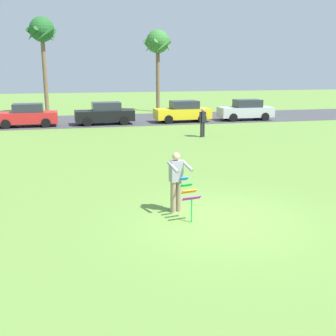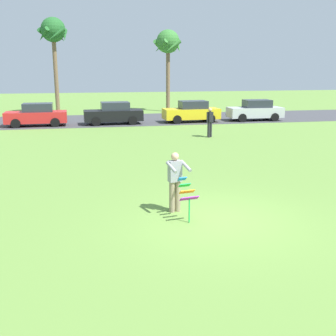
{
  "view_description": "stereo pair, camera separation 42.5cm",
  "coord_description": "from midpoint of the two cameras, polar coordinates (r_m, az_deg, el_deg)",
  "views": [
    {
      "loc": [
        -3.85,
        -10.0,
        4.03
      ],
      "look_at": [
        -1.05,
        1.92,
        1.05
      ],
      "focal_mm": 44.2,
      "sensor_mm": 36.0,
      "label": 1
    },
    {
      "loc": [
        -3.44,
        -10.09,
        4.03
      ],
      "look_at": [
        -1.05,
        1.92,
        1.05
      ],
      "focal_mm": 44.2,
      "sensor_mm": 36.0,
      "label": 2
    }
  ],
  "objects": [
    {
      "name": "ground_plane",
      "position": [
        11.42,
        8.19,
        -7.13
      ],
      "size": [
        120.0,
        120.0,
        0.0
      ],
      "primitive_type": "plane",
      "color": "olive"
    },
    {
      "name": "person_kite_flyer",
      "position": [
        11.66,
        2.04,
        -1.64
      ],
      "size": [
        0.64,
        0.73,
        1.73
      ],
      "color": "gray",
      "rests_on": "ground"
    },
    {
      "name": "palm_tree_centre_far",
      "position": [
        39.24,
        0.32,
        16.64
      ],
      "size": [
        2.58,
        2.71,
        7.39
      ],
      "color": "brown",
      "rests_on": "ground"
    },
    {
      "name": "road_strip",
      "position": [
        33.17,
        -4.89,
        6.67
      ],
      "size": [
        120.0,
        8.0,
        0.01
      ],
      "primitive_type": "cube",
      "color": "#424247",
      "rests_on": "ground"
    },
    {
      "name": "person_walker_near",
      "position": [
        24.65,
        6.29,
        6.39
      ],
      "size": [
        0.49,
        0.38,
        1.73
      ],
      "color": "#26262B",
      "rests_on": "ground"
    },
    {
      "name": "parked_car_silver",
      "position": [
        33.22,
        12.32,
        7.75
      ],
      "size": [
        4.24,
        1.91,
        1.6
      ],
      "color": "silver",
      "rests_on": "ground"
    },
    {
      "name": "parked_car_yellow",
      "position": [
        31.54,
        3.66,
        7.74
      ],
      "size": [
        4.25,
        1.94,
        1.6
      ],
      "color": "yellow",
      "rests_on": "ground"
    },
    {
      "name": "parked_car_red",
      "position": [
        30.66,
        -17.28,
        6.98
      ],
      "size": [
        4.24,
        1.91,
        1.6
      ],
      "color": "red",
      "rests_on": "ground"
    },
    {
      "name": "kite_held",
      "position": [
        11.06,
        3.73,
        -3.48
      ],
      "size": [
        0.53,
        0.68,
        1.15
      ],
      "color": "blue",
      "rests_on": "ground"
    },
    {
      "name": "parked_car_black",
      "position": [
        30.57,
        -7.1,
        7.47
      ],
      "size": [
        4.25,
        1.94,
        1.6
      ],
      "color": "black",
      "rests_on": "ground"
    },
    {
      "name": "palm_tree_right_near",
      "position": [
        38.66,
        -15.22,
        17.42
      ],
      "size": [
        2.58,
        2.71,
        8.25
      ],
      "color": "brown",
      "rests_on": "ground"
    }
  ]
}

